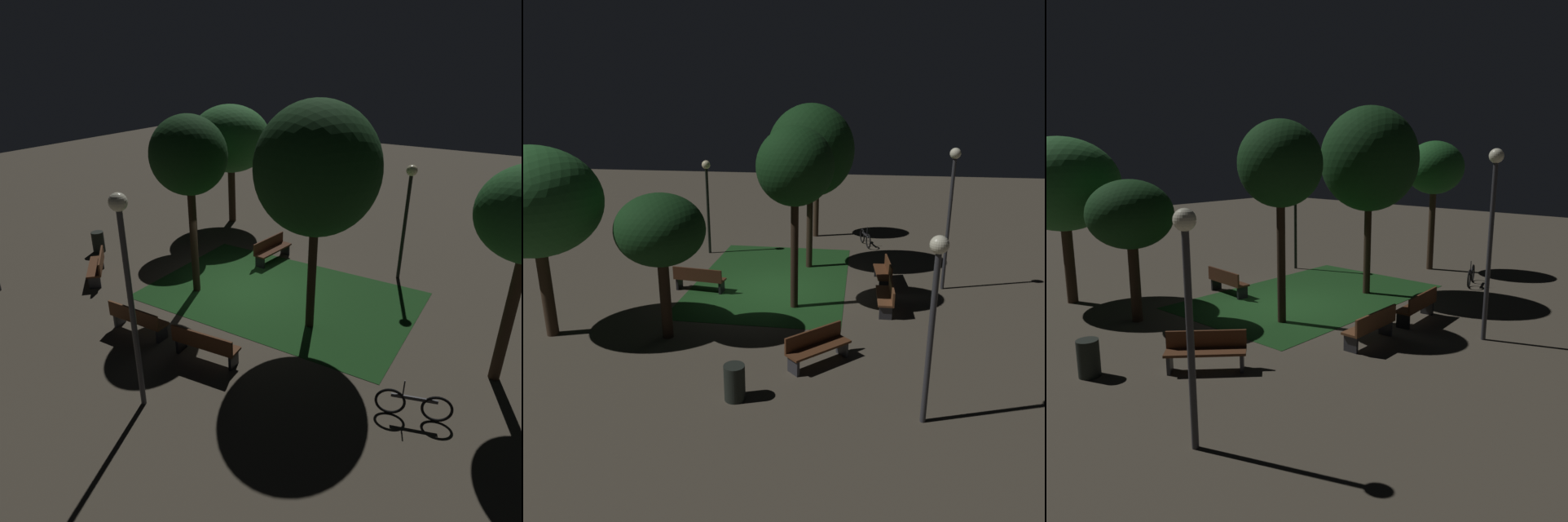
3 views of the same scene
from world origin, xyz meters
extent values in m
plane|color=#4C4438|center=(0.00, 0.00, 0.00)|extent=(60.00, 60.00, 0.00)
cube|color=#194219|center=(1.14, 0.22, 0.01)|extent=(8.43, 5.44, 0.01)
cube|color=brown|center=(-1.18, -3.78, 0.45)|extent=(1.81, 0.52, 0.06)
cube|color=brown|center=(-1.18, -3.99, 0.68)|extent=(1.80, 0.10, 0.40)
cube|color=#2D2D33|center=(-1.98, -3.80, 0.21)|extent=(0.09, 0.39, 0.42)
cube|color=#2D2D33|center=(-0.38, -3.76, 0.21)|extent=(0.09, 0.39, 0.42)
cube|color=#512D19|center=(1.18, -3.78, 0.45)|extent=(1.83, 0.62, 0.06)
cube|color=#512D19|center=(1.20, -3.99, 0.68)|extent=(1.80, 0.20, 0.40)
cube|color=black|center=(0.38, -3.84, 0.21)|extent=(0.11, 0.39, 0.42)
cube|color=black|center=(1.98, -3.71, 0.21)|extent=(0.11, 0.39, 0.42)
cube|color=#512D19|center=(-5.02, -2.03, 0.45)|extent=(1.62, 1.61, 0.06)
cube|color=#512D19|center=(-4.88, -1.88, 0.68)|extent=(1.32, 1.31, 0.40)
cube|color=#2D2D33|center=(-4.46, -2.59, 0.21)|extent=(0.33, 0.33, 0.42)
cube|color=#2D2D33|center=(-5.59, -1.47, 0.21)|extent=(0.33, 0.33, 0.42)
cube|color=#422314|center=(-0.49, 2.53, 0.45)|extent=(0.68, 1.84, 0.06)
cube|color=#422314|center=(-0.69, 2.55, 0.68)|extent=(0.27, 1.79, 0.40)
cube|color=black|center=(-0.39, 3.32, 0.21)|extent=(0.39, 0.12, 0.42)
cube|color=black|center=(-0.58, 1.73, 0.21)|extent=(0.39, 0.12, 0.42)
cylinder|color=#38281C|center=(-4.49, 5.60, 1.42)|extent=(0.33, 0.33, 2.85)
ellipsoid|color=#28662D|center=(-4.49, 5.60, 3.82)|extent=(3.56, 3.56, 2.93)
cylinder|color=#38281C|center=(7.65, -0.76, 1.77)|extent=(0.26, 0.26, 3.53)
ellipsoid|color=#1E5623|center=(7.65, -0.76, 4.18)|extent=(2.36, 2.36, 2.12)
cylinder|color=#2D2116|center=(-4.13, 2.30, 1.22)|extent=(0.30, 0.30, 2.45)
ellipsoid|color=#143816|center=(-4.13, 2.30, 3.11)|extent=(2.40, 2.40, 1.94)
cylinder|color=#2D2116|center=(-1.43, -0.92, 1.93)|extent=(0.24, 0.24, 3.85)
ellipsoid|color=#143816|center=(-1.43, -0.92, 4.49)|extent=(2.34, 2.34, 2.38)
cylinder|color=#2D2116|center=(2.75, -0.95, 1.84)|extent=(0.24, 0.24, 3.68)
ellipsoid|color=#143816|center=(2.75, -0.95, 4.57)|extent=(3.26, 3.26, 3.43)
cylinder|color=#333338|center=(1.01, -5.88, 2.28)|extent=(0.12, 0.12, 4.57)
sphere|color=#F2EDCC|center=(1.01, -5.88, 4.72)|extent=(0.36, 0.36, 0.36)
cylinder|color=#333338|center=(-7.08, -4.38, 1.83)|extent=(0.12, 0.12, 3.66)
sphere|color=#F2EDCC|center=(-7.08, -4.38, 3.81)|extent=(0.36, 0.36, 0.36)
cylinder|color=black|center=(4.03, 3.55, 1.84)|extent=(0.12, 0.12, 3.67)
sphere|color=#F4E5B2|center=(4.03, 3.55, 3.82)|extent=(0.36, 0.36, 0.36)
cylinder|color=black|center=(-6.87, -0.33, 0.42)|extent=(0.47, 0.47, 0.83)
torus|color=black|center=(6.75, -3.03, 0.33)|extent=(0.65, 0.24, 0.66)
torus|color=black|center=(5.83, -3.31, 0.33)|extent=(0.65, 0.24, 0.66)
cube|color=#232328|center=(6.29, -3.17, 0.51)|extent=(0.94, 0.31, 0.08)
cylinder|color=#232328|center=(6.06, -3.24, 0.73)|extent=(0.03, 0.03, 0.40)
camera|label=1|loc=(7.56, -11.53, 7.19)|focal=31.81mm
camera|label=2|loc=(-16.37, -2.91, 6.33)|focal=34.68mm
camera|label=3|loc=(-11.73, -10.92, 4.81)|focal=35.83mm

